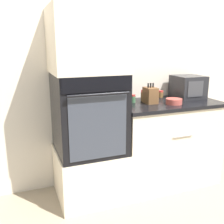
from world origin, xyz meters
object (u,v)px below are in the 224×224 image
(wall_oven, at_px, (89,113))
(condiment_jar_near, at_px, (133,99))
(condiment_jar_mid, at_px, (161,94))
(bowl, at_px, (174,101))
(microwave, at_px, (188,87))
(condiment_jar_far, at_px, (143,95))
(knife_block, at_px, (150,95))

(wall_oven, distance_m, condiment_jar_near, 0.52)
(condiment_jar_mid, bearing_deg, bowl, -99.82)
(wall_oven, distance_m, condiment_jar_mid, 0.95)
(bowl, relative_size, condiment_jar_mid, 2.08)
(microwave, xyz_separation_m, condiment_jar_far, (-0.54, 0.03, -0.07))
(wall_oven, height_order, condiment_jar_far, wall_oven)
(knife_block, xyz_separation_m, condiment_jar_near, (-0.15, 0.09, -0.04))
(condiment_jar_near, bearing_deg, condiment_jar_mid, 18.06)
(wall_oven, height_order, knife_block, wall_oven)
(microwave, distance_m, condiment_jar_far, 0.55)
(bowl, xyz_separation_m, condiment_jar_far, (-0.21, 0.25, 0.03))
(microwave, xyz_separation_m, knife_block, (-0.53, -0.10, -0.04))
(knife_block, bearing_deg, wall_oven, -179.75)
(bowl, bearing_deg, microwave, 34.19)
(condiment_jar_far, bearing_deg, condiment_jar_near, -165.03)
(microwave, relative_size, condiment_jar_far, 2.66)
(bowl, distance_m, condiment_jar_far, 0.33)
(knife_block, distance_m, bowl, 0.25)
(microwave, bearing_deg, bowl, -145.81)
(knife_block, relative_size, condiment_jar_mid, 2.64)
(condiment_jar_mid, xyz_separation_m, condiment_jar_far, (-0.28, -0.10, 0.02))
(wall_oven, xyz_separation_m, condiment_jar_mid, (0.92, 0.23, 0.08))
(condiment_jar_far, bearing_deg, bowl, -49.83)
(knife_block, height_order, condiment_jar_near, knife_block)
(condiment_jar_mid, height_order, condiment_jar_far, condiment_jar_far)
(bowl, bearing_deg, knife_block, 148.63)
(condiment_jar_near, height_order, condiment_jar_far, condiment_jar_far)
(bowl, bearing_deg, condiment_jar_mid, 80.18)
(wall_oven, height_order, condiment_jar_mid, wall_oven)
(microwave, bearing_deg, condiment_jar_mid, 153.92)
(knife_block, relative_size, condiment_jar_near, 2.46)
(bowl, relative_size, condiment_jar_far, 1.38)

